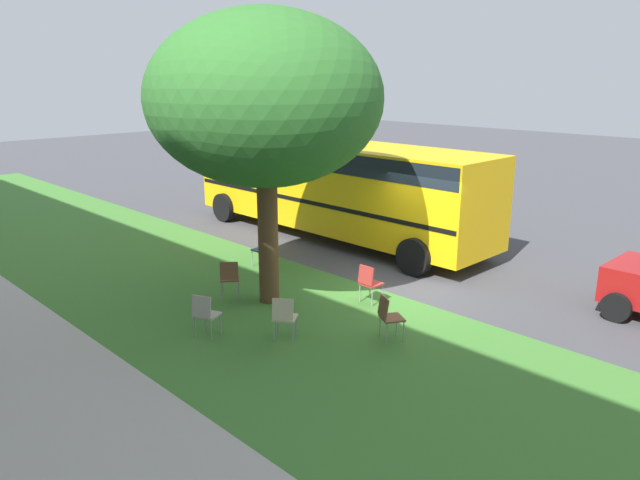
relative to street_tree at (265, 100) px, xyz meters
The scene contains 11 objects.
ground 5.25m from the street_tree, 120.58° to the right, with size 80.00×80.00×0.00m, color #424247.
grass_verge 4.66m from the street_tree, 154.78° to the left, with size 48.00×6.00×0.01m, color #3D752D.
sidewalk_strip 6.87m from the street_tree, 106.18° to the left, with size 48.00×2.80×0.01m, color #ADA89E.
street_tree is the anchor object (origin of this frame).
chair_0 4.98m from the street_tree, behind, with size 0.57×0.57×0.88m.
chair_1 4.43m from the street_tree, 138.51° to the right, with size 0.42×0.43×0.88m.
chair_2 4.44m from the street_tree, 106.82° to the left, with size 0.54×0.55×0.88m.
chair_3 4.59m from the street_tree, 36.42° to the right, with size 0.45×0.45×0.88m.
chair_4 4.39m from the street_tree, 147.77° to the left, with size 0.58×0.58×0.88m.
chair_5 3.95m from the street_tree, 35.23° to the left, with size 0.59×0.58×0.88m.
school_bus 6.28m from the street_tree, 60.38° to the right, with size 10.40×2.80×2.88m.
Camera 1 is at (-8.26, 10.50, 4.90)m, focal length 33.80 mm.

